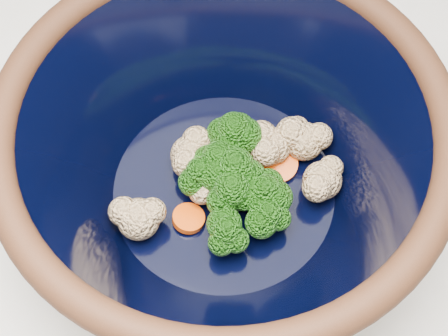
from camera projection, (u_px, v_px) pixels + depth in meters
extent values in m
plane|color=#9E7A54|center=(219.00, 336.00, 1.39)|extent=(3.00, 3.00, 0.00)
cube|color=white|center=(217.00, 266.00, 1.00)|extent=(1.20, 1.20, 0.90)
cylinder|color=black|center=(224.00, 202.00, 0.55)|extent=(0.20, 0.20, 0.01)
torus|color=black|center=(224.00, 120.00, 0.43)|extent=(0.34, 0.34, 0.02)
cylinder|color=black|center=(224.00, 189.00, 0.53)|extent=(0.19, 0.19, 0.00)
cylinder|color=#608442|center=(219.00, 174.00, 0.52)|extent=(0.01, 0.01, 0.02)
ellipsoid|color=#266914|center=(218.00, 159.00, 0.50)|extent=(0.04, 0.04, 0.04)
cylinder|color=#608442|center=(264.00, 203.00, 0.51)|extent=(0.01, 0.01, 0.02)
ellipsoid|color=#266914|center=(265.00, 190.00, 0.49)|extent=(0.04, 0.04, 0.03)
cylinder|color=#608442|center=(232.00, 204.00, 0.51)|extent=(0.01, 0.01, 0.02)
ellipsoid|color=#266914|center=(232.00, 190.00, 0.48)|extent=(0.04, 0.04, 0.04)
cylinder|color=#608442|center=(236.00, 183.00, 0.52)|extent=(0.01, 0.01, 0.02)
ellipsoid|color=#266914|center=(236.00, 168.00, 0.49)|extent=(0.05, 0.05, 0.04)
cylinder|color=#608442|center=(268.00, 225.00, 0.50)|extent=(0.01, 0.01, 0.02)
ellipsoid|color=#266914|center=(269.00, 215.00, 0.48)|extent=(0.03, 0.03, 0.03)
cylinder|color=#608442|center=(202.00, 185.00, 0.52)|extent=(0.01, 0.01, 0.02)
ellipsoid|color=#266914|center=(201.00, 173.00, 0.50)|extent=(0.04, 0.04, 0.03)
cylinder|color=#608442|center=(227.00, 242.00, 0.49)|extent=(0.01, 0.01, 0.02)
ellipsoid|color=#266914|center=(227.00, 231.00, 0.47)|extent=(0.04, 0.04, 0.03)
cylinder|color=#608442|center=(233.00, 146.00, 0.53)|extent=(0.01, 0.01, 0.02)
ellipsoid|color=#266914|center=(234.00, 130.00, 0.51)|extent=(0.04, 0.04, 0.04)
sphere|color=beige|center=(221.00, 175.00, 0.52)|extent=(0.03, 0.03, 0.03)
sphere|color=beige|center=(240.00, 191.00, 0.51)|extent=(0.03, 0.03, 0.03)
sphere|color=beige|center=(190.00, 155.00, 0.52)|extent=(0.03, 0.03, 0.03)
sphere|color=beige|center=(304.00, 141.00, 0.53)|extent=(0.03, 0.03, 0.03)
sphere|color=beige|center=(322.00, 180.00, 0.51)|extent=(0.03, 0.03, 0.03)
sphere|color=beige|center=(232.00, 180.00, 0.51)|extent=(0.03, 0.03, 0.03)
sphere|color=beige|center=(138.00, 219.00, 0.49)|extent=(0.03, 0.03, 0.03)
sphere|color=beige|center=(273.00, 146.00, 0.53)|extent=(0.03, 0.03, 0.03)
sphere|color=beige|center=(211.00, 188.00, 0.51)|extent=(0.03, 0.03, 0.03)
cylinder|color=#DE4709|center=(255.00, 182.00, 0.52)|extent=(0.03, 0.03, 0.01)
cylinder|color=#DE4709|center=(221.00, 185.00, 0.52)|extent=(0.03, 0.03, 0.01)
cylinder|color=#DE4709|center=(279.00, 164.00, 0.53)|extent=(0.03, 0.03, 0.01)
cylinder|color=#DE4709|center=(236.00, 171.00, 0.53)|extent=(0.03, 0.03, 0.01)
cylinder|color=#DE4709|center=(189.00, 218.00, 0.51)|extent=(0.03, 0.03, 0.01)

